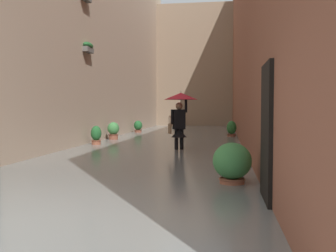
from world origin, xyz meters
name	(u,v)px	position (x,y,z in m)	size (l,w,h in m)	color
ground_plane	(172,143)	(0.00, -12.41, 0.00)	(62.05, 62.05, 0.00)	gray
flood_water	(172,141)	(0.00, -12.41, 0.10)	(6.52, 30.82, 0.20)	slate
building_facade_left	(262,16)	(-3.76, -12.40, 5.35)	(2.04, 28.82, 10.71)	brown
building_facade_far	(195,67)	(0.00, -25.72, 4.68)	(9.32, 1.80, 9.36)	gray
person_wading	(180,109)	(-0.81, -8.25, 1.51)	(1.09, 1.09, 2.11)	#4C4233
potted_plant_far_left	(232,165)	(-2.37, -2.79, 0.53)	(0.69, 0.69, 0.93)	#9E563D
potted_plant_mid_right	(138,128)	(2.46, -16.56, 0.45)	(0.46, 0.46, 0.84)	brown
potted_plant_near_right	(113,132)	(2.47, -11.79, 0.52)	(0.50, 0.50, 0.93)	brown
potted_plant_near_left	(232,130)	(-2.58, -14.16, 0.49)	(0.45, 0.45, 0.93)	brown
potted_plant_far_right	(96,137)	(2.44, -9.47, 0.47)	(0.39, 0.39, 0.89)	#9E563D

